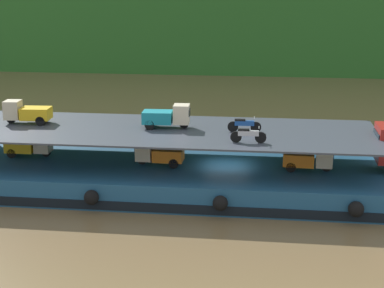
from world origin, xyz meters
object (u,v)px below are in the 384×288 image
(mini_truck_upper_stern, at_px, (27,112))
(motorcycle_upper_centre, at_px, (244,125))
(mini_truck_lower_stern, at_px, (30,145))
(mini_truck_lower_aft, at_px, (159,153))
(cargo_barge, at_px, (227,178))
(mini_truck_lower_mid, at_px, (309,158))
(mini_truck_upper_mid, at_px, (167,116))
(motorcycle_upper_port, at_px, (248,135))

(mini_truck_upper_stern, bearing_deg, motorcycle_upper_centre, -2.33)
(mini_truck_lower_stern, distance_m, mini_truck_lower_aft, 8.11)
(cargo_barge, height_order, mini_truck_lower_mid, mini_truck_lower_mid)
(mini_truck_upper_mid, xyz_separation_m, motorcycle_upper_centre, (4.47, -0.48, -0.26))
(motorcycle_upper_port, bearing_deg, mini_truck_upper_stern, 167.85)
(mini_truck_lower_aft, distance_m, motorcycle_upper_port, 5.76)
(mini_truck_lower_mid, bearing_deg, motorcycle_upper_port, -150.08)
(mini_truck_lower_mid, height_order, motorcycle_upper_port, motorcycle_upper_port)
(cargo_barge, relative_size, mini_truck_lower_aft, 12.22)
(mini_truck_lower_stern, height_order, mini_truck_lower_mid, same)
(mini_truck_upper_stern, distance_m, motorcycle_upper_port, 13.60)
(mini_truck_lower_stern, relative_size, motorcycle_upper_centre, 1.45)
(mini_truck_lower_stern, bearing_deg, mini_truck_upper_stern, 132.80)
(mini_truck_upper_mid, height_order, motorcycle_upper_port, mini_truck_upper_mid)
(cargo_barge, xyz_separation_m, motorcycle_upper_port, (1.25, -2.30, 3.18))
(cargo_barge, relative_size, mini_truck_upper_stern, 12.07)
(motorcycle_upper_port, bearing_deg, mini_truck_lower_aft, 159.72)
(mini_truck_lower_aft, bearing_deg, motorcycle_upper_centre, 5.09)
(mini_truck_lower_stern, distance_m, motorcycle_upper_centre, 13.03)
(mini_truck_lower_mid, height_order, mini_truck_upper_stern, mini_truck_upper_stern)
(mini_truck_upper_mid, bearing_deg, mini_truck_lower_aft, -112.01)
(mini_truck_lower_aft, xyz_separation_m, mini_truck_upper_stern, (-8.14, 0.96, 2.00))
(motorcycle_upper_centre, bearing_deg, mini_truck_lower_stern, 178.04)
(cargo_barge, bearing_deg, motorcycle_upper_centre, 2.14)
(mini_truck_lower_aft, relative_size, mini_truck_upper_stern, 0.99)
(motorcycle_upper_centre, bearing_deg, mini_truck_upper_stern, 177.67)
(motorcycle_upper_centre, bearing_deg, motorcycle_upper_port, -82.40)
(cargo_barge, relative_size, mini_truck_lower_stern, 12.22)
(mini_truck_lower_mid, bearing_deg, mini_truck_lower_stern, 177.10)
(mini_truck_lower_mid, relative_size, mini_truck_upper_stern, 1.00)
(mini_truck_lower_aft, distance_m, mini_truck_lower_mid, 8.52)
(mini_truck_lower_stern, xyz_separation_m, mini_truck_upper_mid, (8.43, 0.04, 2.00))
(mini_truck_lower_stern, bearing_deg, mini_truck_lower_aft, -6.17)
(cargo_barge, distance_m, mini_truck_lower_aft, 4.18)
(mini_truck_lower_mid, bearing_deg, mini_truck_lower_aft, -179.79)
(motorcycle_upper_port, distance_m, motorcycle_upper_centre, 2.36)
(cargo_barge, xyz_separation_m, mini_truck_upper_mid, (-3.54, 0.51, 3.44))
(mini_truck_lower_aft, xyz_separation_m, mini_truck_upper_mid, (0.37, 0.91, 2.00))
(mini_truck_lower_aft, height_order, motorcycle_upper_centre, motorcycle_upper_centre)
(motorcycle_upper_port, bearing_deg, cargo_barge, 118.47)
(mini_truck_lower_stern, relative_size, mini_truck_lower_mid, 0.99)
(mini_truck_lower_stern, xyz_separation_m, mini_truck_lower_mid, (16.58, -0.84, 0.00))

